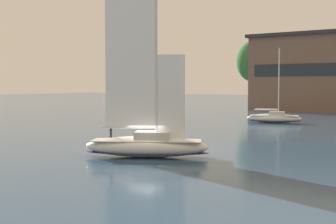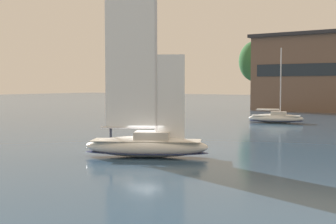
# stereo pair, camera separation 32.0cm
# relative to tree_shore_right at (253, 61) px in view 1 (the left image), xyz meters

# --- Properties ---
(ground_plane) EXTENTS (400.00, 400.00, 0.00)m
(ground_plane) POSITION_rel_tree_shore_right_xyz_m (22.43, -69.97, -10.93)
(ground_plane) COLOR #2D4C6B
(waterfront_building) EXTENTS (31.79, 14.14, 16.48)m
(waterfront_building) POSITION_rel_tree_shore_right_xyz_m (16.52, 1.30, -2.64)
(waterfront_building) COLOR brown
(waterfront_building) RESTS_ON ground
(tree_shore_right) EXTENTS (7.58, 7.58, 15.61)m
(tree_shore_right) POSITION_rel_tree_shore_right_xyz_m (0.00, 0.00, 0.00)
(tree_shore_right) COLOR #4C3828
(tree_shore_right) RESTS_ON ground
(sailboat_main) EXTENTS (9.99, 7.19, 13.57)m
(sailboat_main) POSITION_rel_tree_shore_right_xyz_m (22.44, -69.96, -9.85)
(sailboat_main) COLOR white
(sailboat_main) RESTS_ON ground
(sailboat_moored_near_marina) EXTENTS (8.37, 4.65, 11.10)m
(sailboat_moored_near_marina) POSITION_rel_tree_shore_right_xyz_m (18.35, -33.05, -10.17)
(sailboat_moored_near_marina) COLOR white
(sailboat_moored_near_marina) RESTS_ON ground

